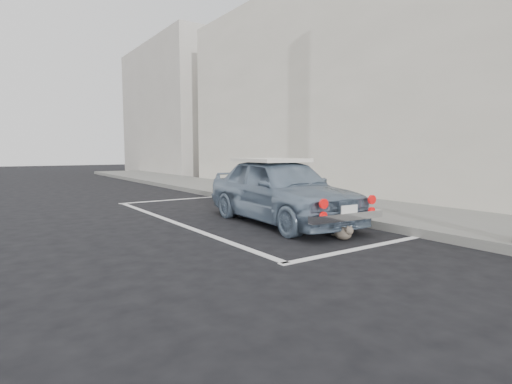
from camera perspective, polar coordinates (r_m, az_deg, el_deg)
ground at (r=6.00m, az=8.12°, el=-7.67°), size 80.00×80.00×0.00m
sidewalk at (r=9.62m, az=14.11°, el=-2.24°), size 2.80×40.00×0.15m
shop_building at (r=13.38m, az=17.01°, el=14.56°), size 3.50×18.00×7.00m
building_far at (r=26.52m, az=-11.66°, el=11.33°), size 3.50×10.00×8.00m
pline_rear at (r=6.02m, az=14.92°, el=-7.74°), size 3.00×0.12×0.01m
pline_front at (r=11.76m, az=-11.93°, el=-1.11°), size 3.00×0.12×0.01m
pline_side at (r=8.03m, az=-11.54°, el=-4.28°), size 0.12×7.00×0.01m
retro_coupe at (r=7.80m, az=3.56°, el=0.35°), size 1.78×3.90×1.29m
cat at (r=6.48m, az=12.38°, el=-5.67°), size 0.24×0.49×0.26m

